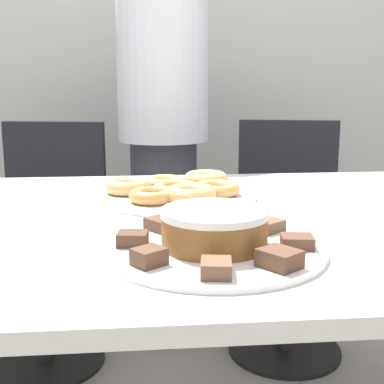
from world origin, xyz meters
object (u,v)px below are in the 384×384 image
object	(u,v)px
office_chair_right	(287,244)
frosted_cake	(214,228)
plate_cake	(214,249)
person_standing	(163,124)
plate_donuts	(177,197)
office_chair_left	(46,251)

from	to	relation	value
office_chair_right	frosted_cake	distance (m)	1.24
plate_cake	frosted_cake	size ratio (longest dim) A/B	2.07
person_standing	plate_donuts	bearing A→B (deg)	-90.09
plate_cake	frosted_cake	distance (m)	0.04
person_standing	office_chair_right	size ratio (longest dim) A/B	1.88
person_standing	plate_donuts	world-z (taller)	person_standing
person_standing	frosted_cake	bearing A→B (deg)	-88.40
person_standing	office_chair_right	distance (m)	0.67
office_chair_right	frosted_cake	xyz separation A→B (m)	(-0.44, -1.10, 0.38)
office_chair_right	office_chair_left	bearing A→B (deg)	-168.06
office_chair_left	office_chair_right	world-z (taller)	same
plate_donuts	frosted_cake	size ratio (longest dim) A/B	2.15
plate_cake	person_standing	bearing A→B (deg)	91.60
person_standing	plate_donuts	distance (m)	0.80
person_standing	plate_cake	xyz separation A→B (m)	(0.03, -1.22, -0.12)
plate_cake	plate_donuts	size ratio (longest dim) A/B	0.96
plate_donuts	frosted_cake	world-z (taller)	frosted_cake
office_chair_right	frosted_cake	world-z (taller)	office_chair_right
office_chair_left	frosted_cake	size ratio (longest dim) A/B	4.92
plate_cake	frosted_cake	xyz separation A→B (m)	(0.00, 0.00, 0.04)
office_chair_left	frosted_cake	distance (m)	1.26
office_chair_right	person_standing	bearing A→B (deg)	177.85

